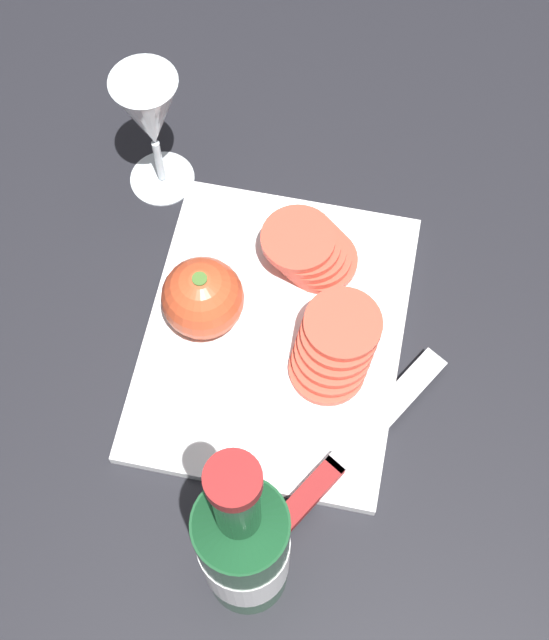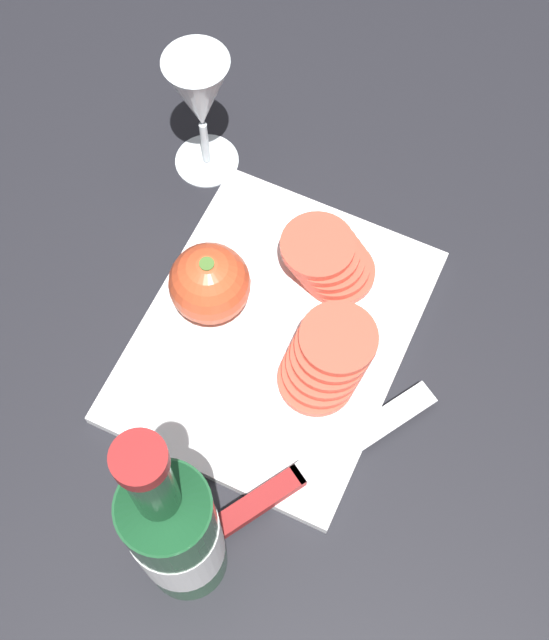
{
  "view_description": "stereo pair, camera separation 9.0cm",
  "coord_description": "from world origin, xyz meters",
  "px_view_note": "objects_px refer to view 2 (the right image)",
  "views": [
    {
      "loc": [
        0.42,
        0.09,
        0.86
      ],
      "look_at": [
        0.05,
        0.02,
        0.04
      ],
      "focal_mm": 50.0,
      "sensor_mm": 36.0,
      "label": 1
    },
    {
      "loc": [
        0.4,
        0.18,
        0.86
      ],
      "look_at": [
        0.05,
        0.02,
        0.04
      ],
      "focal_mm": 50.0,
      "sensor_mm": 36.0,
      "label": 2
    }
  ],
  "objects_px": {
    "whole_tomato": "(210,284)",
    "tomato_slice_stack_near": "(328,259)",
    "wine_glass": "(200,99)",
    "wine_bottle": "(175,533)",
    "tomato_slice_stack_far": "(327,359)",
    "knife": "(285,485)"
  },
  "relations": [
    {
      "from": "tomato_slice_stack_near",
      "to": "tomato_slice_stack_far",
      "type": "bearing_deg",
      "value": 23.02
    },
    {
      "from": "wine_bottle",
      "to": "tomato_slice_stack_near",
      "type": "bearing_deg",
      "value": -179.22
    },
    {
      "from": "wine_bottle",
      "to": "tomato_slice_stack_near",
      "type": "height_order",
      "value": "wine_bottle"
    },
    {
      "from": "wine_glass",
      "to": "whole_tomato",
      "type": "distance_m",
      "value": 0.2
    },
    {
      "from": "wine_bottle",
      "to": "whole_tomato",
      "type": "bearing_deg",
      "value": -158.24
    },
    {
      "from": "wine_bottle",
      "to": "wine_glass",
      "type": "bearing_deg",
      "value": -155.3
    },
    {
      "from": "tomato_slice_stack_far",
      "to": "tomato_slice_stack_near",
      "type": "bearing_deg",
      "value": -156.98
    },
    {
      "from": "wine_bottle",
      "to": "whole_tomato",
      "type": "distance_m",
      "value": 0.28
    },
    {
      "from": "whole_tomato",
      "to": "tomato_slice_stack_near",
      "type": "xyz_separation_m",
      "value": [
        -0.09,
        0.09,
        -0.02
      ]
    },
    {
      "from": "knife",
      "to": "tomato_slice_stack_far",
      "type": "distance_m",
      "value": 0.13
    },
    {
      "from": "whole_tomato",
      "to": "wine_bottle",
      "type": "bearing_deg",
      "value": 21.76
    },
    {
      "from": "whole_tomato",
      "to": "tomato_slice_stack_near",
      "type": "distance_m",
      "value": 0.13
    },
    {
      "from": "wine_glass",
      "to": "knife",
      "type": "height_order",
      "value": "wine_glass"
    },
    {
      "from": "whole_tomato",
      "to": "wine_glass",
      "type": "bearing_deg",
      "value": -151.18
    },
    {
      "from": "knife",
      "to": "whole_tomato",
      "type": "bearing_deg",
      "value": 77.41
    },
    {
      "from": "wine_bottle",
      "to": "whole_tomato",
      "type": "height_order",
      "value": "wine_bottle"
    },
    {
      "from": "whole_tomato",
      "to": "knife",
      "type": "distance_m",
      "value": 0.22
    },
    {
      "from": "knife",
      "to": "tomato_slice_stack_near",
      "type": "xyz_separation_m",
      "value": [
        -0.24,
        -0.06,
        0.02
      ]
    },
    {
      "from": "wine_bottle",
      "to": "tomato_slice_stack_near",
      "type": "relative_size",
      "value": 3.3
    },
    {
      "from": "knife",
      "to": "tomato_slice_stack_near",
      "type": "bearing_deg",
      "value": 45.36
    },
    {
      "from": "whole_tomato",
      "to": "tomato_slice_stack_far",
      "type": "xyz_separation_m",
      "value": [
        0.02,
        0.14,
        -0.02
      ]
    },
    {
      "from": "wine_bottle",
      "to": "knife",
      "type": "distance_m",
      "value": 0.16
    }
  ]
}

